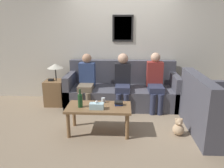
{
  "coord_description": "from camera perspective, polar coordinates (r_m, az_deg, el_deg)",
  "views": [
    {
      "loc": [
        0.02,
        -4.19,
        1.83
      ],
      "look_at": [
        -0.19,
        -0.14,
        0.69
      ],
      "focal_mm": 35.0,
      "sensor_mm": 36.0,
      "label": 1
    }
  ],
  "objects": [
    {
      "name": "book_stack",
      "position": [
        3.72,
        1.73,
        -5.05
      ],
      "size": [
        0.15,
        0.11,
        0.07
      ],
      "color": "navy",
      "rests_on": "coffee_table"
    },
    {
      "name": "person_middle",
      "position": [
        4.69,
        2.8,
        1.24
      ],
      "size": [
        0.34,
        0.61,
        1.2
      ],
      "color": "#2D334C",
      "rests_on": "ground_plane"
    },
    {
      "name": "drinking_glass",
      "position": [
        3.84,
        -2.3,
        -4.23
      ],
      "size": [
        0.07,
        0.07,
        0.09
      ],
      "color": "silver",
      "rests_on": "coffee_table"
    },
    {
      "name": "wine_bottle",
      "position": [
        3.65,
        -8.31,
        -4.25
      ],
      "size": [
        0.08,
        0.08,
        0.31
      ],
      "color": "#19421E",
      "rests_on": "coffee_table"
    },
    {
      "name": "couch_side",
      "position": [
        4.14,
        25.13,
        -7.05
      ],
      "size": [
        0.94,
        1.49,
        0.98
      ],
      "rotation": [
        0.0,
        0.0,
        1.57
      ],
      "color": "#4C4C56",
      "rests_on": "ground_plane"
    },
    {
      "name": "coffee_table",
      "position": [
        3.72,
        -3.46,
        -6.82
      ],
      "size": [
        1.08,
        0.55,
        0.47
      ],
      "color": "olive",
      "rests_on": "ground_plane"
    },
    {
      "name": "person_right",
      "position": [
        4.77,
        11.21,
        1.15
      ],
      "size": [
        0.34,
        0.65,
        1.21
      ],
      "color": "#2D334C",
      "rests_on": "ground_plane"
    },
    {
      "name": "tissue_box",
      "position": [
        3.56,
        -4.04,
        -5.72
      ],
      "size": [
        0.23,
        0.12,
        0.14
      ],
      "color": "silver",
      "rests_on": "coffee_table"
    },
    {
      "name": "couch_main",
      "position": [
        4.99,
        2.6,
        -1.77
      ],
      "size": [
        2.46,
        0.94,
        0.98
      ],
      "color": "#4C4C56",
      "rests_on": "ground_plane"
    },
    {
      "name": "person_left",
      "position": [
        4.77,
        -6.66,
        1.24
      ],
      "size": [
        0.34,
        0.61,
        1.18
      ],
      "color": "#756651",
      "rests_on": "ground_plane"
    },
    {
      "name": "side_table_with_lamp",
      "position": [
        5.13,
        -14.68,
        -1.44
      ],
      "size": [
        0.43,
        0.41,
        0.96
      ],
      "color": "olive",
      "rests_on": "ground_plane"
    },
    {
      "name": "ground_plane",
      "position": [
        4.57,
        2.49,
        -7.84
      ],
      "size": [
        16.0,
        16.0,
        0.0
      ],
      "primitive_type": "plane",
      "color": "gray"
    },
    {
      "name": "teddy_bear",
      "position": [
        3.89,
        16.94,
        -10.85
      ],
      "size": [
        0.19,
        0.19,
        0.3
      ],
      "color": "tan",
      "rests_on": "ground_plane"
    },
    {
      "name": "wall_back",
      "position": [
        5.26,
        2.78,
        10.01
      ],
      "size": [
        9.0,
        0.08,
        2.6
      ],
      "color": "silver",
      "rests_on": "ground_plane"
    }
  ]
}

